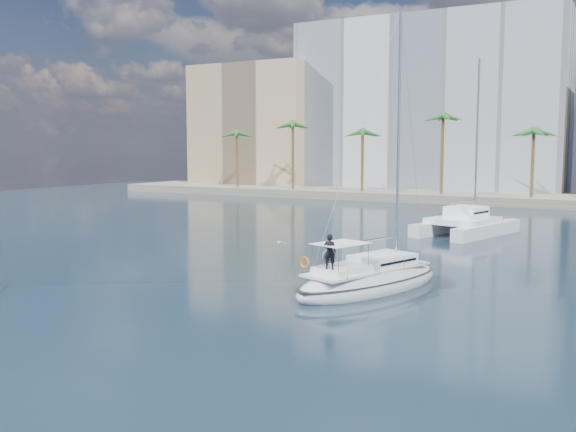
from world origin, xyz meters
The scene contains 9 objects.
ground centered at (0.00, 0.00, 0.00)m, with size 160.00×160.00×0.00m, color black.
quay centered at (0.00, 61.00, 0.60)m, with size 120.00×14.00×1.20m, color gray.
building_modern centered at (-12.00, 73.00, 14.00)m, with size 42.00×16.00×28.00m, color silver.
building_tan_left centered at (-42.00, 69.00, 11.00)m, with size 22.00×14.00×22.00m, color tan.
palm_left centered at (-34.00, 57.00, 10.28)m, with size 3.60×3.60×12.30m.
palm_centre centered at (0.00, 57.00, 10.28)m, with size 3.60×3.60×12.30m.
main_sloop centered at (5.24, 1.10, 0.51)m, with size 6.81×11.26×15.94m.
catamaran centered at (4.74, 25.72, 1.11)m, with size 7.83×11.47×15.45m.
seagull centered at (-3.84, 7.33, 1.12)m, with size 1.06×0.46×0.20m.
Camera 1 is at (17.48, -31.14, 7.73)m, focal length 40.00 mm.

